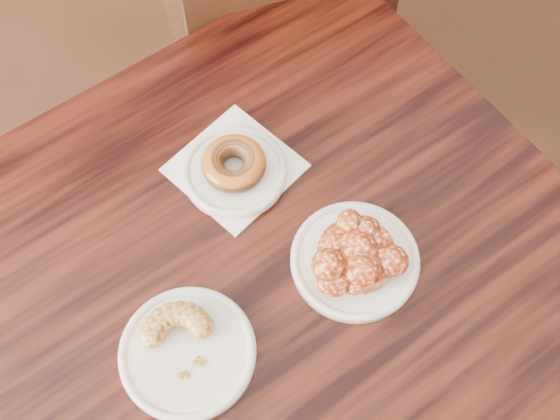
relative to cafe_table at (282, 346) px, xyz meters
name	(u,v)px	position (x,y,z in m)	size (l,w,h in m)	color
floor	(401,369)	(0.28, -0.06, -0.38)	(5.00, 5.00, 0.00)	black
cafe_table	(282,346)	(0.00, 0.00, 0.00)	(0.86, 0.86, 0.75)	black
chair_far	(268,33)	(0.22, 0.65, 0.08)	(0.43, 0.43, 0.90)	black
napkin	(235,168)	(0.00, 0.18, 0.38)	(0.16, 0.16, 0.00)	white
plate_donut	(235,172)	(-0.01, 0.17, 0.38)	(0.15, 0.15, 0.01)	white
plate_cruller	(188,353)	(-0.16, -0.06, 0.38)	(0.18, 0.18, 0.01)	white
plate_fritter	(355,261)	(0.10, -0.02, 0.38)	(0.18, 0.18, 0.01)	white
glazed_donut	(234,164)	(-0.01, 0.17, 0.41)	(0.09, 0.09, 0.03)	#8D3F14
apple_fritter	(356,254)	(0.10, -0.02, 0.40)	(0.15, 0.15, 0.04)	#431407
cruller_fragment	(186,349)	(-0.16, -0.06, 0.40)	(0.11, 0.11, 0.03)	#5D3612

